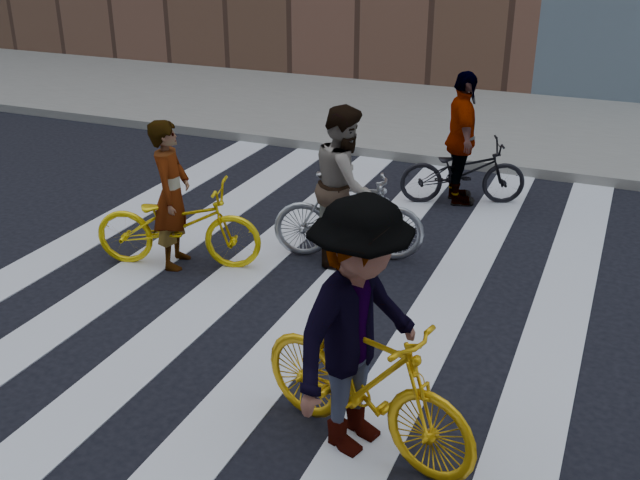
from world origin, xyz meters
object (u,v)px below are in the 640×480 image
Objects in this scene: rider_mid at (345,184)px; rider_right at (359,329)px; rider_rear at (462,139)px; bike_yellow_right at (364,381)px; bike_yellow_left at (178,224)px; rider_left at (172,195)px; bike_silver_mid at (349,216)px; bike_dark_rear at (463,172)px.

rider_right is at bearing -173.15° from rider_mid.
rider_rear is (0.77, 2.24, 0.01)m from rider_mid.
bike_yellow_left is at bearing 70.90° from bike_yellow_right.
rider_left is at bearing 71.36° from bike_yellow_right.
rider_rear is (2.37, 3.13, 0.40)m from bike_yellow_left.
bike_yellow_right is 1.12× the size of rider_left.
bike_yellow_right is 0.94× the size of rider_right.
rider_rear is at bearing -33.88° from bike_silver_mid.
bike_yellow_left is 0.34m from rider_left.
rider_right is at bearing 162.54° from bike_dark_rear.
bike_dark_rear is at bearing -112.34° from rider_rear.
rider_mid is at bearing 40.41° from bike_yellow_right.
rider_right is at bearing 163.08° from rider_rear.
rider_right is at bearing -143.14° from bike_yellow_left.
bike_dark_rear is 0.95× the size of rider_mid.
bike_yellow_right is at bearing 163.63° from rider_rear.
rider_left reaches higher than bike_dark_rear.
rider_left reaches higher than bike_yellow_left.
bike_dark_rear is at bearing -36.17° from rider_mid.
rider_mid reaches higher than bike_dark_rear.
bike_dark_rear is at bearing -35.03° from bike_silver_mid.
bike_yellow_left is at bearing 120.52° from rider_rear.
bike_yellow_right reaches higher than bike_dark_rear.
rider_right is (-0.05, 0.00, 0.42)m from bike_yellow_right.
rider_right is 5.26m from rider_rear.
rider_mid is (1.65, 0.89, 0.06)m from rider_left.
bike_yellow_left is 3.60m from bike_yellow_right.
bike_yellow_left is 1.88m from rider_mid.
bike_yellow_right is 1.05× the size of rider_mid.
bike_silver_mid is 1.02× the size of bike_dark_rear.
rider_left is 3.96m from rider_rear.
bike_yellow_right reaches higher than bike_silver_mid.
rider_mid is at bearing 137.59° from bike_dark_rear.
rider_left is 0.85× the size of rider_right.
bike_silver_mid is 2.37m from bike_dark_rear.
bike_silver_mid is at bearing -106.10° from rider_mid.
bike_silver_mid is at bearing 139.87° from rider_rear.
bike_yellow_left is 1.04× the size of rider_mid.
bike_yellow_left is 3.95m from rider_rear.
rider_right is (2.87, -2.10, 0.49)m from bike_yellow_left.
rider_left is at bearing 119.38° from bike_dark_rear.
rider_left is 3.60m from rider_right.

